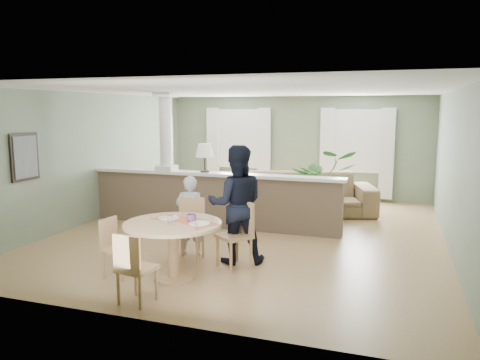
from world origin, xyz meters
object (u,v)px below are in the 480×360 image
(dining_table, at_px, (174,234))
(chair_far_boy, at_px, (190,226))
(chair_side, at_px, (115,245))
(sofa, at_px, (302,193))
(chair_near, at_px, (133,266))
(houseplant, at_px, (321,186))
(child_person, at_px, (190,216))
(chair_far_man, at_px, (238,231))
(man_person, at_px, (236,204))

(dining_table, distance_m, chair_far_boy, 0.93)
(dining_table, height_order, chair_side, dining_table)
(sofa, relative_size, chair_near, 3.57)
(houseplant, xyz_separation_m, child_person, (-1.66, -2.92, -0.12))
(chair_near, bearing_deg, chair_side, -37.81)
(chair_side, bearing_deg, chair_far_man, -52.52)
(houseplant, height_order, child_person, houseplant)
(chair_far_boy, relative_size, chair_far_man, 0.98)
(dining_table, relative_size, chair_near, 1.51)
(chair_far_boy, relative_size, chair_side, 1.16)
(dining_table, bearing_deg, chair_near, -95.17)
(chair_far_man, relative_size, chair_near, 1.11)
(houseplant, relative_size, man_person, 0.85)
(chair_far_boy, xyz_separation_m, child_person, (-0.09, 0.19, 0.12))
(chair_far_man, bearing_deg, man_person, 153.10)
(chair_far_man, relative_size, chair_side, 1.18)
(chair_far_man, distance_m, chair_near, 1.90)
(sofa, height_order, houseplant, houseplant)
(child_person, height_order, man_person, man_person)
(sofa, bearing_deg, dining_table, -117.34)
(chair_side, bearing_deg, child_person, -20.95)
(sofa, xyz_separation_m, chair_far_man, (-0.21, -3.88, 0.08))
(houseplant, relative_size, chair_far_man, 1.57)
(chair_near, bearing_deg, houseplant, -99.33)
(sofa, height_order, chair_side, sofa)
(houseplant, relative_size, chair_far_boy, 1.60)
(sofa, xyz_separation_m, chair_far_boy, (-1.04, -3.80, 0.07))
(sofa, distance_m, chair_side, 5.15)
(sofa, distance_m, chair_far_man, 3.89)
(sofa, xyz_separation_m, child_person, (-1.13, -3.61, 0.19))
(dining_table, relative_size, chair_far_man, 1.37)
(dining_table, relative_size, child_person, 1.03)
(dining_table, distance_m, man_person, 1.19)
(chair_far_boy, height_order, man_person, man_person)
(child_person, bearing_deg, man_person, 161.00)
(chair_far_boy, relative_size, chair_near, 1.09)
(sofa, height_order, chair_far_man, chair_far_man)
(dining_table, bearing_deg, child_person, 103.04)
(dining_table, xyz_separation_m, chair_far_boy, (-0.17, 0.91, -0.12))
(chair_near, bearing_deg, man_person, -101.25)
(chair_far_man, relative_size, man_person, 0.54)
(chair_far_boy, bearing_deg, child_person, 104.96)
(sofa, distance_m, chair_near, 5.71)
(man_person, bearing_deg, sofa, -116.46)
(dining_table, relative_size, man_person, 0.74)
(man_person, bearing_deg, child_person, -28.01)
(houseplant, bearing_deg, dining_table, -109.24)
(chair_far_boy, height_order, child_person, child_person)
(dining_table, xyz_separation_m, chair_side, (-0.86, -0.14, -0.19))
(houseplant, bearing_deg, chair_near, -106.74)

